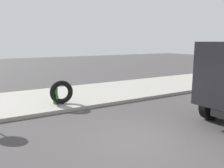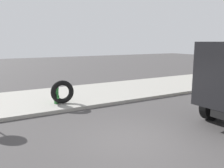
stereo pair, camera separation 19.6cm
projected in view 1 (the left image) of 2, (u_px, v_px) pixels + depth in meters
ground_plane at (139, 141)px, 7.27m from camera, size 80.00×80.00×0.00m
sidewalk_curb at (65, 97)px, 12.74m from camera, size 36.00×5.00×0.15m
fire_hydrant at (55, 94)px, 10.98m from camera, size 0.26×0.58×0.85m
loose_tire at (62, 92)px, 10.97m from camera, size 1.10×0.35×1.10m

